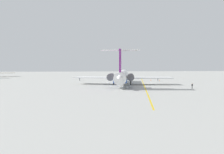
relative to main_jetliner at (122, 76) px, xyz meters
The scene contains 8 objects.
ground 14.37m from the main_jetliner, 66.23° to the right, with size 313.05×313.05×0.00m, color #ADADA8.
main_jetliner is the anchor object (origin of this frame).
ground_crew_near_nose 26.09m from the main_jetliner, 129.05° to the right, with size 0.35×0.35×1.82m.
ground_crew_near_tail 26.91m from the main_jetliner, 47.09° to the right, with size 0.40×0.28×1.78m.
ground_crew_portside 30.18m from the main_jetliner, 34.31° to the left, with size 0.26×0.41×1.64m.
safety_cone_nose 29.10m from the main_jetliner, 46.61° to the right, with size 0.40×0.40×0.55m, color #EA590F.
safety_cone_wingtip 27.06m from the main_jetliner, 39.11° to the right, with size 0.40×0.40×0.55m, color #EA590F.
taxiway_centreline 9.40m from the main_jetliner, 82.18° to the right, with size 101.99×0.36×0.01m, color gold.
Camera 1 is at (-92.53, 25.79, 7.91)m, focal length 37.10 mm.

